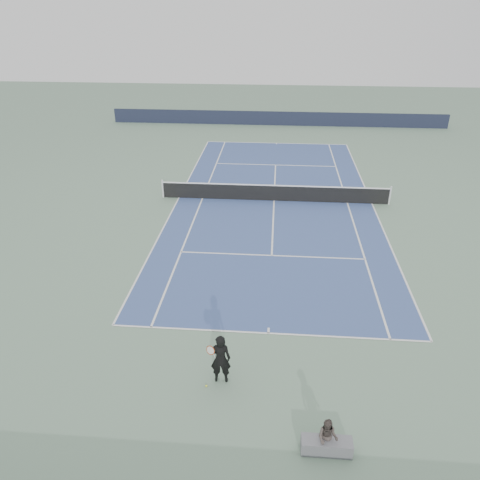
# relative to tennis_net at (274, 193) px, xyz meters

# --- Properties ---
(ground) EXTENTS (80.00, 80.00, 0.00)m
(ground) POSITION_rel_tennis_net_xyz_m (0.00, 0.00, -0.50)
(ground) COLOR slate
(court_surface) EXTENTS (10.97, 23.77, 0.01)m
(court_surface) POSITION_rel_tennis_net_xyz_m (0.00, 0.00, -0.50)
(court_surface) COLOR #394F87
(court_surface) RESTS_ON ground
(tennis_net) EXTENTS (12.90, 0.10, 1.07)m
(tennis_net) POSITION_rel_tennis_net_xyz_m (0.00, 0.00, 0.00)
(tennis_net) COLOR silver
(tennis_net) RESTS_ON ground
(windscreen_far) EXTENTS (30.00, 0.25, 1.20)m
(windscreen_far) POSITION_rel_tennis_net_xyz_m (0.00, 17.88, 0.10)
(windscreen_far) COLOR black
(windscreen_far) RESTS_ON ground
(tennis_player) EXTENTS (0.78, 0.49, 1.67)m
(tennis_player) POSITION_rel_tennis_net_xyz_m (-1.37, -14.20, 0.33)
(tennis_player) COLOR black
(tennis_player) RESTS_ON ground
(tennis_ball) EXTENTS (0.06, 0.06, 0.06)m
(tennis_ball) POSITION_rel_tennis_net_xyz_m (-1.77, -14.50, -0.47)
(tennis_ball) COLOR yellow
(tennis_ball) RESTS_ON ground
(spectator_bench) EXTENTS (1.35, 0.80, 1.10)m
(spectator_bench) POSITION_rel_tennis_net_xyz_m (1.58, -16.48, -0.13)
(spectator_bench) COLOR slate
(spectator_bench) RESTS_ON ground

